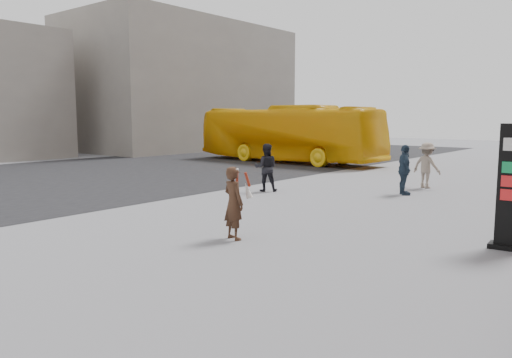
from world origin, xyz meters
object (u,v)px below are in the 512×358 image
Objects in this scene: pedestrian_a at (266,168)px; woman at (234,202)px; bus at (287,134)px; pedestrian_b at (427,165)px; pedestrian_c at (404,170)px.

woman is at bearing 83.99° from pedestrian_a.
bus reaches higher than pedestrian_b.
bus is 12.58m from pedestrian_c.
bus is at bearing -15.82° from pedestrian_b.
pedestrian_b reaches higher than pedestrian_a.
woman is 0.94× the size of pedestrian_b.
bus is 11.44m from pedestrian_a.
pedestrian_a is at bearing 58.69° from pedestrian_b.
pedestrian_c is at bearing -123.16° from bus.
pedestrian_a is 5.96m from pedestrian_b.
bus reaches higher than pedestrian_a.
woman is 6.98m from pedestrian_a.
pedestrian_a reaches higher than woman.
woman is 18.41m from bus.
pedestrian_b is 0.99× the size of pedestrian_c.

